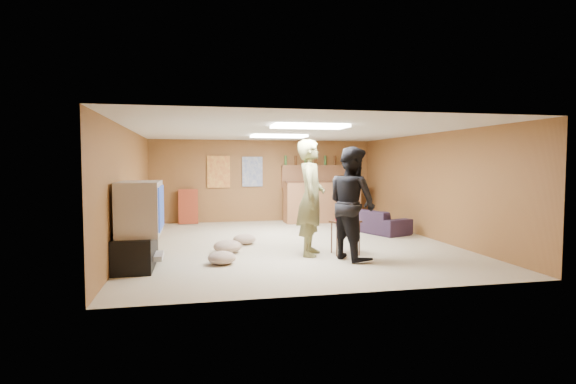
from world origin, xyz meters
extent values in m
plane|color=#B7AA8C|center=(0.00, 0.00, 0.00)|extent=(7.00, 7.00, 0.00)
cube|color=silver|center=(0.00, 0.00, 2.20)|extent=(6.00, 7.00, 0.02)
cube|color=brown|center=(0.00, 3.50, 1.10)|extent=(6.00, 0.02, 2.20)
cube|color=brown|center=(0.00, -3.50, 1.10)|extent=(6.00, 0.02, 2.20)
cube|color=brown|center=(-3.00, 0.00, 1.10)|extent=(0.02, 7.00, 2.20)
cube|color=brown|center=(3.00, 0.00, 1.10)|extent=(0.02, 7.00, 2.20)
cube|color=black|center=(-2.72, -1.50, 0.25)|extent=(0.55, 1.30, 0.50)
cube|color=#B2B2B7|center=(-2.50, -1.50, 0.15)|extent=(0.35, 0.50, 0.08)
cube|color=#B2B2B7|center=(-2.65, -1.50, 0.90)|extent=(0.60, 1.10, 0.80)
cube|color=navy|center=(-2.34, -1.50, 0.90)|extent=(0.02, 0.95, 0.65)
cube|color=brown|center=(1.50, 2.95, 0.55)|extent=(2.00, 0.60, 1.10)
cube|color=#422515|center=(1.50, 2.70, 1.10)|extent=(2.10, 0.12, 0.05)
cube|color=brown|center=(1.50, 3.40, 1.50)|extent=(2.00, 0.18, 0.05)
cube|color=brown|center=(1.50, 3.42, 1.20)|extent=(2.00, 0.14, 0.60)
cube|color=#BF3F26|center=(-1.20, 3.46, 1.35)|extent=(0.60, 0.03, 0.85)
cube|color=#334C99|center=(-0.30, 3.46, 1.35)|extent=(0.55, 0.03, 0.80)
cube|color=#95351B|center=(-2.00, 3.30, 0.45)|extent=(0.50, 0.26, 0.91)
cube|color=white|center=(0.00, -1.50, 2.17)|extent=(1.20, 0.60, 0.04)
cube|color=white|center=(0.00, 1.20, 2.17)|extent=(1.20, 0.60, 0.04)
imported|color=olive|center=(0.11, -1.19, 0.99)|extent=(0.71, 0.84, 1.98)
imported|color=black|center=(0.68, -1.64, 0.92)|extent=(0.95, 1.07, 1.84)
imported|color=black|center=(2.17, 1.08, 0.26)|extent=(1.32, 1.93, 0.53)
cube|color=#422515|center=(0.71, -1.26, 0.29)|extent=(0.56, 0.52, 0.59)
cylinder|color=#A50B1C|center=(0.57, -1.23, 0.64)|extent=(0.10, 0.10, 0.11)
cylinder|color=#A50B1C|center=(0.79, -1.33, 0.64)|extent=(0.09, 0.09, 0.10)
cylinder|color=navy|center=(0.83, -1.13, 0.64)|extent=(0.09, 0.09, 0.11)
ellipsoid|color=tan|center=(-1.28, -0.71, 0.11)|extent=(0.62, 0.62, 0.22)
ellipsoid|color=tan|center=(-0.89, 0.07, 0.10)|extent=(0.45, 0.45, 0.20)
ellipsoid|color=tan|center=(-1.43, -1.59, 0.10)|extent=(0.57, 0.57, 0.20)
camera|label=1|loc=(-1.84, -8.58, 1.57)|focal=28.00mm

